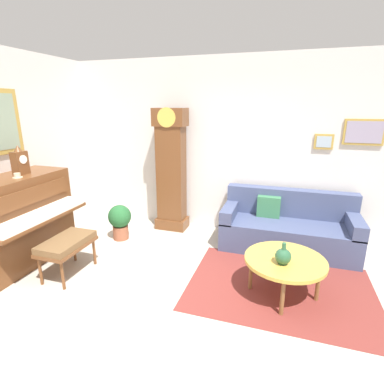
# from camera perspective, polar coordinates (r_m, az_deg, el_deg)

# --- Properties ---
(ground_plane) EXTENTS (6.40, 6.00, 0.10)m
(ground_plane) POSITION_cam_1_polar(r_m,az_deg,el_deg) (3.35, -5.00, -22.75)
(ground_plane) COLOR #B2A899
(wall_back) EXTENTS (5.30, 0.13, 2.80)m
(wall_back) POSITION_cam_1_polar(r_m,az_deg,el_deg) (4.94, 5.57, 8.62)
(wall_back) COLOR silver
(wall_back) RESTS_ON ground_plane
(area_rug) EXTENTS (2.10, 1.50, 0.01)m
(area_rug) POSITION_cam_1_polar(r_m,az_deg,el_deg) (3.78, 16.53, -17.28)
(area_rug) COLOR maroon
(area_rug) RESTS_ON ground_plane
(piano) EXTENTS (0.87, 1.44, 1.19)m
(piano) POSITION_cam_1_polar(r_m,az_deg,el_deg) (4.51, -30.56, -4.85)
(piano) COLOR brown
(piano) RESTS_ON ground_plane
(piano_bench) EXTENTS (0.42, 0.70, 0.48)m
(piano_bench) POSITION_cam_1_polar(r_m,az_deg,el_deg) (4.03, -22.96, -9.27)
(piano_bench) COLOR brown
(piano_bench) RESTS_ON ground_plane
(grandfather_clock) EXTENTS (0.52, 0.34, 2.03)m
(grandfather_clock) POSITION_cam_1_polar(r_m,az_deg,el_deg) (4.95, -4.01, 3.54)
(grandfather_clock) COLOR brown
(grandfather_clock) RESTS_ON ground_plane
(couch) EXTENTS (1.90, 0.80, 0.84)m
(couch) POSITION_cam_1_polar(r_m,az_deg,el_deg) (4.66, 17.88, -6.51)
(couch) COLOR #424C70
(couch) RESTS_ON ground_plane
(coffee_table) EXTENTS (0.88, 0.88, 0.45)m
(coffee_table) POSITION_cam_1_polar(r_m,az_deg,el_deg) (3.48, 17.47, -12.60)
(coffee_table) COLOR gold
(coffee_table) RESTS_ON ground_plane
(mantel_clock) EXTENTS (0.13, 0.18, 0.38)m
(mantel_clock) POSITION_cam_1_polar(r_m,az_deg,el_deg) (4.44, -30.22, 5.12)
(mantel_clock) COLOR brown
(mantel_clock) RESTS_ON piano
(teacup) EXTENTS (0.12, 0.12, 0.06)m
(teacup) POSITION_cam_1_polar(r_m,az_deg,el_deg) (4.28, -30.58, 2.68)
(teacup) COLOR beige
(teacup) RESTS_ON piano
(green_jug) EXTENTS (0.17, 0.17, 0.24)m
(green_jug) POSITION_cam_1_polar(r_m,az_deg,el_deg) (3.32, 17.13, -11.73)
(green_jug) COLOR #234C33
(green_jug) RESTS_ON coffee_table
(potted_plant) EXTENTS (0.36, 0.36, 0.56)m
(potted_plant) POSITION_cam_1_polar(r_m,az_deg,el_deg) (4.83, -13.71, -5.21)
(potted_plant) COLOR #935138
(potted_plant) RESTS_ON ground_plane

